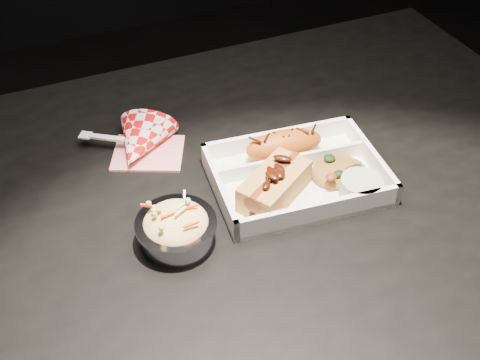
% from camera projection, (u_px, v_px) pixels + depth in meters
% --- Properties ---
extents(dining_table, '(1.20, 0.80, 0.75)m').
position_uv_depth(dining_table, '(236.00, 230.00, 0.96)').
color(dining_table, black).
rests_on(dining_table, ground).
extents(food_tray, '(0.27, 0.20, 0.04)m').
position_uv_depth(food_tray, '(296.00, 177.00, 0.90)').
color(food_tray, white).
rests_on(food_tray, dining_table).
extents(fried_pastry, '(0.13, 0.06, 0.05)m').
position_uv_depth(fried_pastry, '(284.00, 145.00, 0.93)').
color(fried_pastry, '#BA5212').
rests_on(fried_pastry, food_tray).
extents(hotdog, '(0.13, 0.11, 0.06)m').
position_uv_depth(hotdog, '(275.00, 183.00, 0.86)').
color(hotdog, '#C68B43').
rests_on(hotdog, food_tray).
extents(fried_rice_mound, '(0.10, 0.08, 0.03)m').
position_uv_depth(fried_rice_mound, '(340.00, 167.00, 0.90)').
color(fried_rice_mound, '#98652C').
rests_on(fried_rice_mound, food_tray).
extents(cupcake_liner, '(0.06, 0.06, 0.03)m').
position_uv_depth(cupcake_liner, '(361.00, 188.00, 0.87)').
color(cupcake_liner, '#A6BB8D').
rests_on(cupcake_liner, food_tray).
extents(foil_coleslaw_cup, '(0.11, 0.11, 0.06)m').
position_uv_depth(foil_coleslaw_cup, '(176.00, 227.00, 0.80)').
color(foil_coleslaw_cup, silver).
rests_on(foil_coleslaw_cup, dining_table).
extents(napkin_fork, '(0.17, 0.15, 0.10)m').
position_uv_depth(napkin_fork, '(140.00, 143.00, 0.96)').
color(napkin_fork, red).
rests_on(napkin_fork, dining_table).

